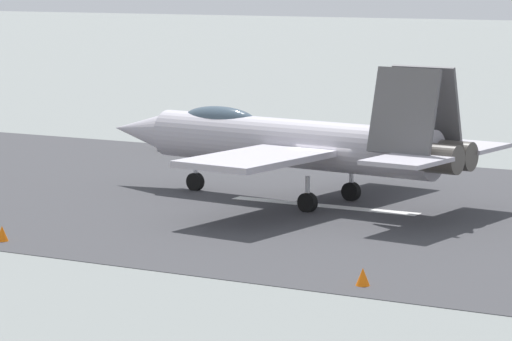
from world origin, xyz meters
The scene contains 6 objects.
ground_plane centered at (0.00, 0.00, 0.00)m, with size 400.00×400.00×0.00m, color slate.
runway_strip centered at (-0.02, 0.00, 0.01)m, with size 240.00×26.00×0.02m.
fighter_jet centered at (2.02, -0.28, 2.44)m, with size 17.43×13.96×5.64m.
crew_person centered at (15.16, -11.02, 0.87)m, with size 0.70×0.36×1.74m.
marker_cone_near centered at (-6.69, 11.68, 0.28)m, with size 0.44×0.44×0.55m, color orange.
marker_cone_mid centered at (6.83, 11.68, 0.28)m, with size 0.44×0.44×0.55m, color orange.
Camera 1 is at (-22.94, 47.03, 9.14)m, focal length 95.16 mm.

